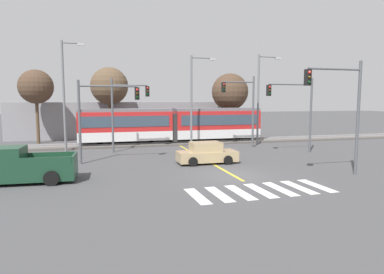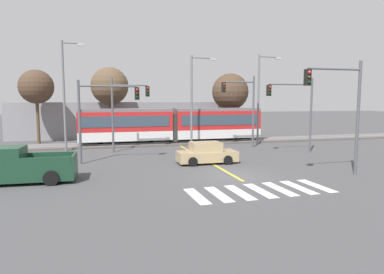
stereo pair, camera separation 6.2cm
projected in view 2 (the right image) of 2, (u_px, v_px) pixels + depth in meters
ground_plane at (234, 176)px, 20.17m from camera, size 200.00×200.00×0.00m
track_bed at (176, 143)px, 35.25m from camera, size 120.00×4.00×0.18m
rail_near at (178, 142)px, 34.54m from camera, size 120.00×0.08×0.10m
rail_far at (175, 140)px, 35.92m from camera, size 120.00×0.08×0.10m
light_rail_tram at (173, 124)px, 34.94m from camera, size 18.50×2.64×3.43m
crosswalk_stripe_0 at (197, 196)px, 16.00m from camera, size 0.64×2.82×0.01m
crosswalk_stripe_1 at (219, 194)px, 16.31m from camera, size 0.64×2.82×0.01m
crosswalk_stripe_2 at (240, 192)px, 16.63m from camera, size 0.64×2.82×0.01m
crosswalk_stripe_3 at (260, 191)px, 16.95m from camera, size 0.64×2.82×0.01m
crosswalk_stripe_4 at (280, 189)px, 17.27m from camera, size 0.64×2.82×0.01m
crosswalk_stripe_5 at (298, 187)px, 17.59m from camera, size 0.64×2.82×0.01m
crosswalk_stripe_6 at (316, 186)px, 17.91m from camera, size 0.64×2.82×0.01m
lane_centre_line at (203, 159)px, 26.10m from camera, size 0.20×15.08×0.01m
sedan_crossing at (207, 154)px, 24.18m from camera, size 4.21×1.94×1.52m
pickup_truck at (21, 168)px, 18.46m from camera, size 5.49×2.44×1.98m
traffic_light_mid_right at (297, 104)px, 28.54m from camera, size 4.25×0.38×6.31m
traffic_light_far_left at (125, 105)px, 29.19m from camera, size 3.25×0.38×6.29m
traffic_light_near_right at (342, 101)px, 19.81m from camera, size 3.75×0.38×6.75m
traffic_light_far_right at (244, 102)px, 31.80m from camera, size 3.25×0.38×6.66m
traffic_light_mid_left at (101, 108)px, 24.00m from camera, size 4.25×0.38×5.85m
street_lamp_west at (66, 90)px, 29.37m from camera, size 1.93×0.28×9.50m
street_lamp_centre at (194, 95)px, 32.36m from camera, size 2.46×0.28×8.62m
street_lamp_east at (261, 94)px, 33.97m from camera, size 2.45×0.28×8.91m
bare_tree_far_west at (36, 87)px, 34.67m from camera, size 3.46×3.46×7.53m
bare_tree_west at (110, 86)px, 38.04m from camera, size 4.16×4.16×8.09m
bare_tree_east at (230, 92)px, 40.10m from camera, size 4.28×4.28×7.56m
building_backdrop_far at (119, 119)px, 42.67m from camera, size 24.76×6.00×4.22m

